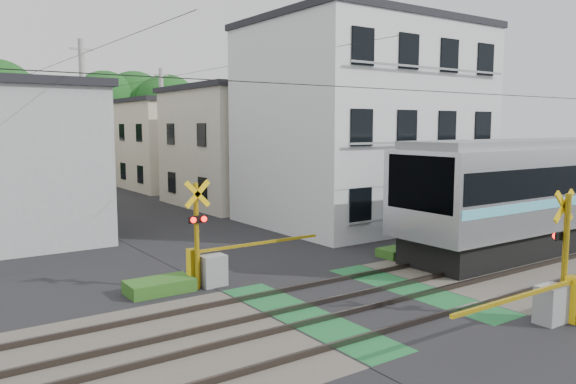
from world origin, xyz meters
TOP-DOWN VIEW (x-y plane):
  - ground at (0.00, 0.00)m, footprint 120.00×120.00m
  - track_bed at (0.00, 0.00)m, footprint 120.00×120.00m
  - crossing_signal_near at (2.59, -3.65)m, footprint 4.74×0.65m
  - crossing_signal_far at (-2.59, 3.65)m, footprint 4.74×0.65m
  - apartment_block at (8.50, 9.49)m, footprint 10.20×8.36m
  - houses_row at (0.25, 25.92)m, footprint 22.07×31.35m
  - tree_hill at (0.72, 48.87)m, footprint 40.00×13.02m
  - catenary at (6.00, 0.03)m, footprint 60.00×5.04m
  - utility_poles at (-1.05, 23.01)m, footprint 7.90×42.00m
  - pedestrian at (1.23, 35.82)m, footprint 0.66×0.54m
  - weed_patches at (1.76, -0.09)m, footprint 10.25×8.80m

SIDE VIEW (x-z plane):
  - ground at x=0.00m, z-range 0.00..0.00m
  - track_bed at x=0.00m, z-range -0.03..0.11m
  - weed_patches at x=1.76m, z-range -0.02..0.38m
  - crossing_signal_near at x=2.59m, z-range -0.83..2.25m
  - crossing_signal_far at x=-2.59m, z-range -0.83..2.25m
  - pedestrian at x=1.23m, z-range 0.00..1.55m
  - houses_row at x=0.25m, z-range -0.16..6.64m
  - catenary at x=6.00m, z-range 0.20..7.20m
  - utility_poles at x=-1.05m, z-range 0.08..8.08m
  - apartment_block at x=8.50m, z-range 0.01..9.31m
  - tree_hill at x=0.72m, z-range 0.02..10.93m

